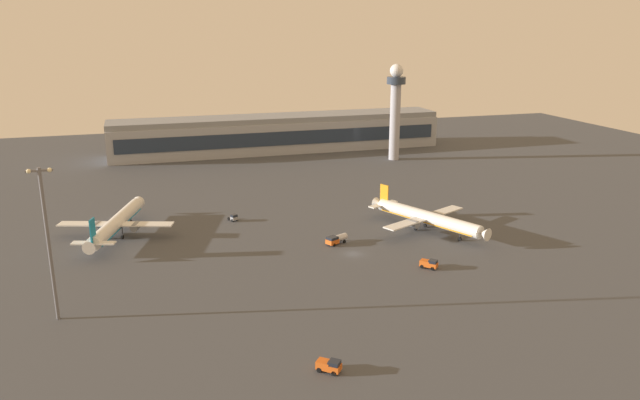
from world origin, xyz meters
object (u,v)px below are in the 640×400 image
(airplane_far_stand, at_px, (116,223))
(pushback_tug, at_px, (234,218))
(airplane_near_gate, at_px, (426,217))
(maintenance_van, at_px, (429,264))
(cargo_loader, at_px, (329,365))
(apron_light_central, at_px, (48,237))
(control_tower, at_px, (395,105))
(fuel_truck, at_px, (336,239))

(airplane_far_stand, bearing_deg, pushback_tug, 25.62)
(airplane_near_gate, height_order, maintenance_van, airplane_near_gate)
(airplane_near_gate, relative_size, maintenance_van, 8.69)
(maintenance_van, relative_size, cargo_loader, 0.98)
(pushback_tug, bearing_deg, airplane_near_gate, 129.24)
(cargo_loader, relative_size, pushback_tug, 1.25)
(airplane_far_stand, bearing_deg, apron_light_central, -84.54)
(control_tower, xyz_separation_m, pushback_tug, (-80.58, -66.27, -22.42))
(fuel_truck, bearing_deg, apron_light_central, 85.29)
(airplane_far_stand, bearing_deg, airplane_near_gate, 4.44)
(cargo_loader, bearing_deg, fuel_truck, -159.63)
(maintenance_van, distance_m, cargo_loader, 51.81)
(control_tower, relative_size, maintenance_van, 9.39)
(control_tower, distance_m, pushback_tug, 106.71)
(fuel_truck, bearing_deg, cargo_loader, 135.36)
(maintenance_van, distance_m, pushback_tug, 63.69)
(airplane_far_stand, distance_m, apron_light_central, 50.98)
(control_tower, distance_m, airplane_far_stand, 135.37)
(maintenance_van, distance_m, fuel_truck, 27.72)
(airplane_near_gate, relative_size, apron_light_central, 1.22)
(control_tower, relative_size, airplane_near_gate, 1.08)
(control_tower, xyz_separation_m, airplane_far_stand, (-113.69, -70.83, -19.55))
(airplane_near_gate, height_order, pushback_tug, airplane_near_gate)
(maintenance_van, bearing_deg, control_tower, -153.51)
(cargo_loader, xyz_separation_m, pushback_tug, (-2.28, 86.62, -0.11))
(control_tower, distance_m, cargo_loader, 173.21)
(fuel_truck, xyz_separation_m, apron_light_central, (-66.67, -24.95, 16.02))
(fuel_truck, height_order, cargo_loader, fuel_truck)
(maintenance_van, bearing_deg, cargo_loader, 0.68)
(cargo_loader, distance_m, pushback_tug, 86.65)
(fuel_truck, bearing_deg, airplane_near_gate, -108.79)
(maintenance_van, xyz_separation_m, fuel_truck, (-16.09, 22.57, 0.19))
(airplane_far_stand, relative_size, maintenance_van, 9.13)
(apron_light_central, bearing_deg, fuel_truck, 20.52)
(control_tower, relative_size, pushback_tug, 11.50)
(maintenance_van, relative_size, fuel_truck, 0.66)
(airplane_far_stand, height_order, pushback_tug, airplane_far_stand)
(pushback_tug, bearing_deg, apron_light_central, 25.25)
(cargo_loader, bearing_deg, control_tower, -167.34)
(pushback_tug, distance_m, apron_light_central, 70.25)
(pushback_tug, relative_size, apron_light_central, 0.11)
(maintenance_van, height_order, pushback_tug, maintenance_van)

